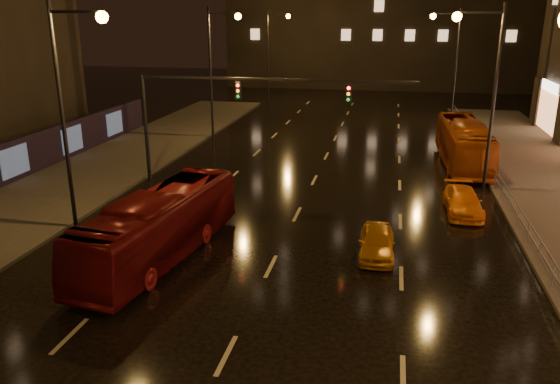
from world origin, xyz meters
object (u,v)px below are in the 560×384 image
(taxi_far, at_px, (463,201))
(bus_curb, at_px, (464,143))
(bus_red, at_px, (160,226))
(taxi_near, at_px, (377,242))

(taxi_far, bearing_deg, bus_curb, 82.44)
(bus_curb, bearing_deg, taxi_far, -97.66)
(bus_red, height_order, taxi_near, bus_red)
(bus_curb, xyz_separation_m, taxi_far, (-1.00, -9.57, -0.84))
(taxi_near, relative_size, taxi_far, 0.86)
(bus_red, distance_m, bus_curb, 22.10)
(bus_red, bearing_deg, bus_curb, 59.64)
(bus_curb, bearing_deg, bus_red, -129.44)
(bus_red, xyz_separation_m, taxi_near, (8.53, 1.90, -0.77))
(taxi_near, bearing_deg, bus_curb, 71.20)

